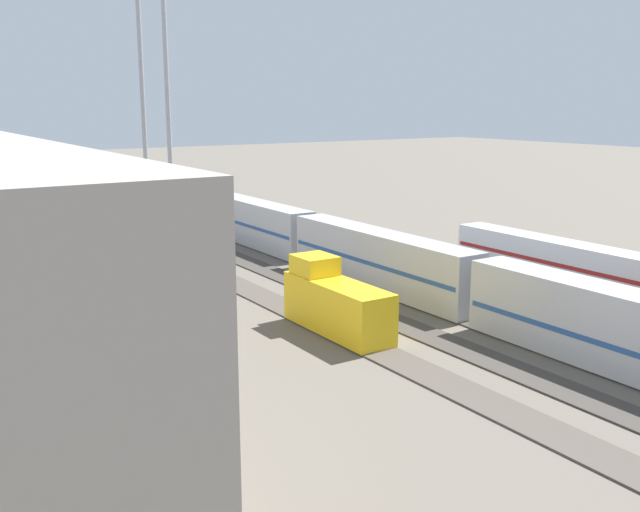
# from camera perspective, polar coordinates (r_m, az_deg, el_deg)

# --- Properties ---
(ground_plane) EXTENTS (400.00, 400.00, 0.00)m
(ground_plane) POSITION_cam_1_polar(r_m,az_deg,el_deg) (66.55, 5.35, -1.94)
(ground_plane) COLOR #60594F
(track_bed_0) EXTENTS (140.00, 2.80, 0.12)m
(track_bed_0) POSITION_cam_1_polar(r_m,az_deg,el_deg) (74.72, 12.92, -0.59)
(track_bed_0) COLOR #3D3833
(track_bed_0) RESTS_ON ground_plane
(track_bed_1) EXTENTS (140.00, 2.80, 0.12)m
(track_bed_1) POSITION_cam_1_polar(r_m,az_deg,el_deg) (71.30, 10.10, -1.07)
(track_bed_1) COLOR #4C443D
(track_bed_1) RESTS_ON ground_plane
(track_bed_2) EXTENTS (140.00, 2.80, 0.12)m
(track_bed_2) POSITION_cam_1_polar(r_m,az_deg,el_deg) (68.07, 7.01, -1.61)
(track_bed_2) COLOR #3D3833
(track_bed_2) RESTS_ON ground_plane
(track_bed_3) EXTENTS (140.00, 2.80, 0.12)m
(track_bed_3) POSITION_cam_1_polar(r_m,az_deg,el_deg) (65.07, 3.61, -2.18)
(track_bed_3) COLOR #3D3833
(track_bed_3) RESTS_ON ground_plane
(track_bed_4) EXTENTS (140.00, 2.80, 0.12)m
(track_bed_4) POSITION_cam_1_polar(r_m,az_deg,el_deg) (62.32, -0.10, -2.80)
(track_bed_4) COLOR #3D3833
(track_bed_4) RESTS_ON ground_plane
(track_bed_5) EXTENTS (140.00, 2.80, 0.12)m
(track_bed_5) POSITION_cam_1_polar(r_m,az_deg,el_deg) (59.86, -4.14, -3.47)
(track_bed_5) COLOR #4C443D
(track_bed_5) RESTS_ON ground_plane
(train_on_track_3) EXTENTS (119.80, 3.06, 5.00)m
(train_on_track_3) POSITION_cam_1_polar(r_m,az_deg,el_deg) (62.91, 4.73, -0.32)
(train_on_track_3) COLOR #B7BABF
(train_on_track_3) RESTS_ON ground_plane
(train_on_track_5) EXTENTS (10.00, 3.00, 5.00)m
(train_on_track_5) POSITION_cam_1_polar(r_m,az_deg,el_deg) (51.07, 1.23, -3.75)
(train_on_track_5) COLOR gold
(train_on_track_5) RESTS_ON ground_plane
(light_mast_1) EXTENTS (2.80, 0.70, 27.84)m
(light_mast_1) POSITION_cam_1_polar(r_m,az_deg,el_deg) (72.61, -13.98, 13.02)
(light_mast_1) COLOR #9EA0A5
(light_mast_1) RESTS_ON ground_plane
(light_mast_3) EXTENTS (2.80, 0.70, 31.54)m
(light_mast_3) POSITION_cam_1_polar(r_m,az_deg,el_deg) (69.38, -12.16, 14.81)
(light_mast_3) COLOR #9EA0A5
(light_mast_3) RESTS_ON ground_plane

